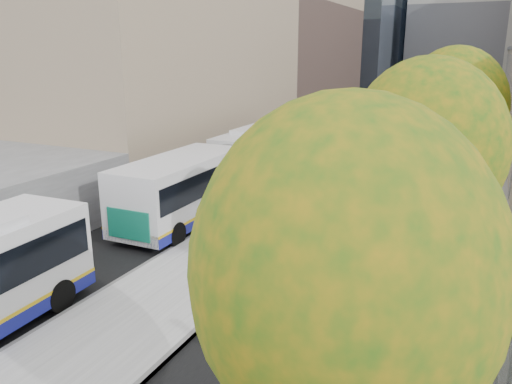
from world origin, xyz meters
The scene contains 10 objects.
bus_platform centered at (-3.88, 35.00, 0.07)m, with size 4.25×150.00×0.15m, color #A4A4A4.
sidewalk centered at (4.12, 35.00, 0.04)m, with size 4.75×150.00×0.08m, color gray.
building_far_block centered at (6.00, 96.00, 15.00)m, with size 30.00×18.00×30.00m, color #A8A499.
bus_shelter centered at (5.69, 10.96, 2.19)m, with size 1.90×4.40×2.53m.
tree_b centered at (3.60, 5.00, 5.04)m, with size 4.00×4.00×6.97m.
tree_c centered at (3.60, 13.00, 5.25)m, with size 4.20×4.20×7.28m.
tree_d centered at (3.60, 22.00, 5.47)m, with size 4.40×4.40×7.60m.
bus_far centered at (-7.29, 23.27, 1.73)m, with size 2.85×18.95×3.16m.
cyclist centered at (1.34, 8.36, 0.84)m, with size 0.67×1.79×2.26m.
distant_car centered at (-8.00, 63.33, 0.71)m, with size 1.69×4.19×1.43m, color silver.
Camera 1 is at (5.05, -0.77, 7.75)m, focal length 35.00 mm.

